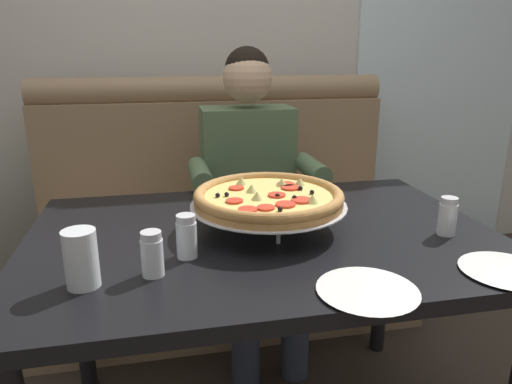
{
  "coord_description": "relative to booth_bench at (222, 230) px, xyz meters",
  "views": [
    {
      "loc": [
        -0.28,
        -1.24,
        1.26
      ],
      "look_at": [
        -0.01,
        0.07,
        0.85
      ],
      "focal_mm": 32.85,
      "sensor_mm": 36.0,
      "label": 1
    }
  ],
  "objects": [
    {
      "name": "dining_table",
      "position": [
        0.0,
        -0.93,
        0.27
      ],
      "size": [
        1.34,
        0.91,
        0.75
      ],
      "color": "black",
      "rests_on": "ground_plane"
    },
    {
      "name": "shaker_parmesan",
      "position": [
        0.51,
        -1.05,
        0.4
      ],
      "size": [
        0.05,
        0.05,
        0.11
      ],
      "color": "white",
      "rests_on": "dining_table"
    },
    {
      "name": "window_panel",
      "position": [
        1.44,
        0.5,
        1.0
      ],
      "size": [
        1.1,
        0.02,
        2.8
      ],
      "primitive_type": "cube",
      "color": "white",
      "rests_on": "ground_plane"
    },
    {
      "name": "plate_near_left",
      "position": [
        0.15,
        -1.32,
        0.36
      ],
      "size": [
        0.23,
        0.23,
        0.02
      ],
      "color": "white",
      "rests_on": "dining_table"
    },
    {
      "name": "diner_main",
      "position": [
        0.1,
        -0.27,
        0.31
      ],
      "size": [
        0.54,
        0.64,
        1.27
      ],
      "color": "#2D3342",
      "rests_on": "ground_plane"
    },
    {
      "name": "drinking_glass",
      "position": [
        -0.47,
        -1.16,
        0.41
      ],
      "size": [
        0.07,
        0.07,
        0.13
      ],
      "color": "silver",
      "rests_on": "dining_table"
    },
    {
      "name": "shaker_oregano",
      "position": [
        -0.23,
        -1.05,
        0.4
      ],
      "size": [
        0.05,
        0.05,
        0.11
      ],
      "color": "white",
      "rests_on": "dining_table"
    },
    {
      "name": "shaker_pepper_flakes",
      "position": [
        -0.31,
        -1.14,
        0.4
      ],
      "size": [
        0.05,
        0.05,
        0.11
      ],
      "color": "white",
      "rests_on": "dining_table"
    },
    {
      "name": "pizza",
      "position": [
        0.02,
        -0.89,
        0.44
      ],
      "size": [
        0.46,
        0.46,
        0.13
      ],
      "color": "silver",
      "rests_on": "dining_table"
    },
    {
      "name": "patio_chair",
      "position": [
        1.28,
        1.2,
        0.13
      ],
      "size": [
        0.4,
        0.4,
        0.86
      ],
      "color": "black",
      "rests_on": "ground_plane"
    },
    {
      "name": "back_wall_with_window",
      "position": [
        0.0,
        0.57,
        1.0
      ],
      "size": [
        6.0,
        0.12,
        2.8
      ],
      "primitive_type": "cube",
      "color": "beige",
      "rests_on": "ground_plane"
    },
    {
      "name": "booth_bench",
      "position": [
        0.0,
        0.0,
        0.0
      ],
      "size": [
        1.77,
        0.78,
        1.13
      ],
      "color": "#937556",
      "rests_on": "ground_plane"
    },
    {
      "name": "plate_near_right",
      "position": [
        0.51,
        -1.3,
        0.36
      ],
      "size": [
        0.22,
        0.22,
        0.02
      ],
      "color": "white",
      "rests_on": "dining_table"
    }
  ]
}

